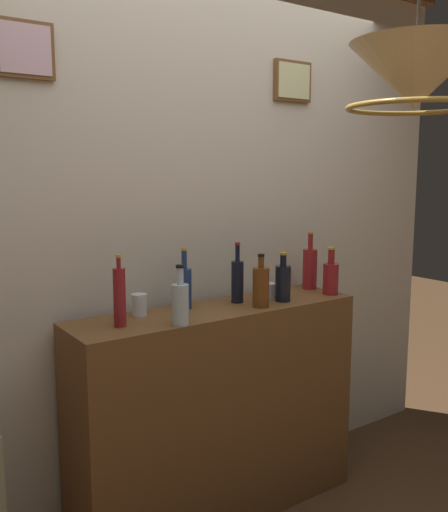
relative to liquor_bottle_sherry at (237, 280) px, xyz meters
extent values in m
cube|color=beige|center=(-0.14, 0.22, 0.30)|extent=(3.45, 0.08, 2.84)
cube|color=brown|center=(-0.90, 0.17, 0.98)|extent=(0.23, 0.03, 0.22)
cube|color=beige|center=(-0.90, 0.15, 0.98)|extent=(0.20, 0.01, 0.19)
cube|color=brown|center=(0.48, 0.17, 0.98)|extent=(0.24, 0.03, 0.21)
cube|color=beige|center=(0.48, 0.15, 0.98)|extent=(0.21, 0.01, 0.18)
cube|color=brown|center=(-0.14, -0.04, -0.62)|extent=(1.41, 0.37, 1.02)
cylinder|color=black|center=(0.00, 0.00, -0.01)|extent=(0.06, 0.06, 0.20)
cylinder|color=black|center=(0.00, 0.00, 0.13)|extent=(0.02, 0.02, 0.08)
cylinder|color=maroon|center=(0.00, 0.00, 0.18)|extent=(0.02, 0.02, 0.01)
cylinder|color=black|center=(0.20, -0.10, -0.02)|extent=(0.08, 0.08, 0.17)
cylinder|color=black|center=(0.20, -0.10, 0.09)|extent=(0.03, 0.03, 0.05)
cylinder|color=#B7932D|center=(0.20, -0.10, 0.13)|extent=(0.04, 0.04, 0.01)
cylinder|color=silver|center=(-0.43, -0.18, -0.02)|extent=(0.07, 0.07, 0.17)
cylinder|color=silver|center=(-0.43, -0.18, 0.09)|extent=(0.03, 0.03, 0.07)
cylinder|color=black|center=(-0.43, -0.18, 0.14)|extent=(0.03, 0.03, 0.01)
cylinder|color=navy|center=(-0.27, 0.04, -0.02)|extent=(0.07, 0.07, 0.19)
cylinder|color=navy|center=(-0.27, 0.04, 0.12)|extent=(0.02, 0.02, 0.08)
cylinder|color=#B7932D|center=(-0.27, 0.04, 0.17)|extent=(0.03, 0.03, 0.01)
cylinder|color=brown|center=(0.04, -0.14, -0.02)|extent=(0.08, 0.08, 0.18)
cylinder|color=brown|center=(0.04, -0.14, 0.10)|extent=(0.03, 0.03, 0.05)
cylinder|color=black|center=(0.04, -0.14, 0.13)|extent=(0.03, 0.03, 0.01)
cylinder|color=maroon|center=(-0.64, -0.07, 0.01)|extent=(0.05, 0.05, 0.24)
cylinder|color=maroon|center=(-0.64, -0.07, 0.15)|extent=(0.02, 0.02, 0.04)
cylinder|color=#B7932D|center=(-0.64, -0.07, 0.18)|extent=(0.02, 0.02, 0.01)
cylinder|color=maroon|center=(0.50, -0.13, -0.03)|extent=(0.08, 0.08, 0.16)
cylinder|color=maroon|center=(0.50, -0.13, 0.09)|extent=(0.03, 0.03, 0.07)
cylinder|color=#B7932D|center=(0.50, -0.13, 0.13)|extent=(0.04, 0.04, 0.01)
cylinder|color=maroon|center=(0.51, 0.04, 0.00)|extent=(0.08, 0.08, 0.21)
cylinder|color=maroon|center=(0.51, 0.04, 0.15)|extent=(0.03, 0.03, 0.08)
cylinder|color=#B7932D|center=(0.51, 0.04, 0.19)|extent=(0.03, 0.03, 0.01)
cylinder|color=silver|center=(-0.50, 0.05, -0.06)|extent=(0.07, 0.07, 0.10)
cylinder|color=silver|center=(0.19, -0.01, -0.07)|extent=(0.08, 0.08, 0.07)
cone|color=beige|center=(-0.10, -1.03, 0.80)|extent=(0.40, 0.40, 0.20)
torus|color=#AD8433|center=(-0.10, -1.03, 0.71)|extent=(0.41, 0.41, 0.02)
camera|label=1|loc=(-1.57, -2.14, 0.52)|focal=39.58mm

